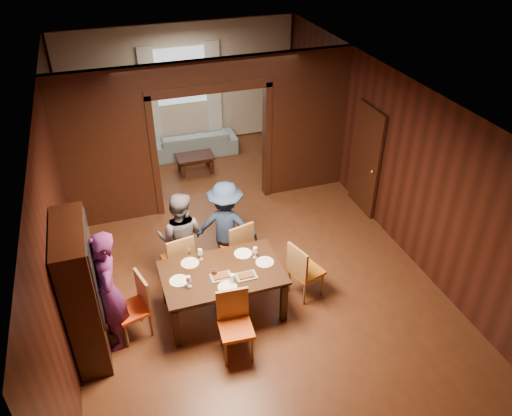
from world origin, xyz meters
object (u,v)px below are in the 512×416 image
object	(u,v)px
person_purple	(107,292)
dining_table	(223,291)
sofa	(194,142)
hutch	(82,292)
chair_far_r	(235,244)
chair_near	(236,327)
person_grey	(181,238)
person_navy	(226,226)
coffee_table	(196,164)
chair_left	(131,308)
chair_far_l	(178,258)
chair_right	(307,269)

from	to	relation	value
person_purple	dining_table	world-z (taller)	person_purple
sofa	hutch	distance (m)	6.00
chair_far_r	hutch	size ratio (longest dim) A/B	0.48
person_purple	chair_far_r	xyz separation A→B (m)	(2.05, 0.99, -0.43)
chair_near	chair_far_r	bearing A→B (deg)	77.99
person_grey	sofa	distance (m)	4.48
person_grey	person_navy	size ratio (longest dim) A/B	1.01
person_purple	hutch	distance (m)	0.32
chair_near	person_grey	bearing A→B (deg)	105.81
sofa	chair_far_r	xyz separation A→B (m)	(-0.26, -4.36, 0.20)
coffee_table	chair_near	world-z (taller)	chair_near
coffee_table	hutch	xyz separation A→B (m)	(-2.44, -4.45, 0.80)
person_navy	person_grey	bearing A→B (deg)	31.38
dining_table	chair_far_r	distance (m)	1.01
chair_left	hutch	bearing A→B (deg)	-99.49
person_purple	sofa	bearing A→B (deg)	153.01
coffee_table	chair_far_l	world-z (taller)	chair_far_l
sofa	chair_right	distance (m)	5.33
person_purple	dining_table	distance (m)	1.68
sofa	chair_far_l	distance (m)	4.57
coffee_table	chair_far_r	bearing A→B (deg)	-91.53
chair_far_l	person_navy	bearing A→B (deg)	-176.88
sofa	coffee_table	size ratio (longest dim) A/B	2.48
person_navy	chair_far_l	size ratio (longest dim) A/B	1.62
person_purple	hutch	world-z (taller)	hutch
chair_left	chair_far_r	bearing A→B (deg)	102.36
person_navy	dining_table	bearing A→B (deg)	95.25
hutch	person_grey	bearing A→B (deg)	35.20
dining_table	chair_far_r	size ratio (longest dim) A/B	1.78
sofa	hutch	bearing A→B (deg)	65.56
person_navy	chair_right	xyz separation A→B (m)	(0.96, -1.09, -0.30)
person_navy	coffee_table	distance (m)	3.36
person_grey	person_navy	world-z (taller)	person_grey
chair_right	person_grey	bearing A→B (deg)	42.17
chair_far_l	chair_far_r	size ratio (longest dim) A/B	1.00
chair_far_l	person_purple	bearing A→B (deg)	31.30
person_grey	chair_left	xyz separation A→B (m)	(-0.92, -0.99, -0.31)
chair_left	chair_right	distance (m)	2.64
hutch	chair_right	bearing A→B (deg)	0.97
dining_table	chair_left	distance (m)	1.33
chair_right	dining_table	bearing A→B (deg)	70.23
person_navy	chair_left	xyz separation A→B (m)	(-1.68, -1.09, -0.30)
chair_near	person_purple	bearing A→B (deg)	158.62
person_purple	chair_far_l	world-z (taller)	person_purple
sofa	chair_near	size ratio (longest dim) A/B	2.04
person_purple	chair_right	world-z (taller)	person_purple
chair_left	chair_far_l	size ratio (longest dim) A/B	1.00
person_navy	chair_far_r	xyz separation A→B (m)	(0.11, -0.15, -0.30)
coffee_table	chair_near	bearing A→B (deg)	-96.60
dining_table	hutch	bearing A→B (deg)	-177.07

